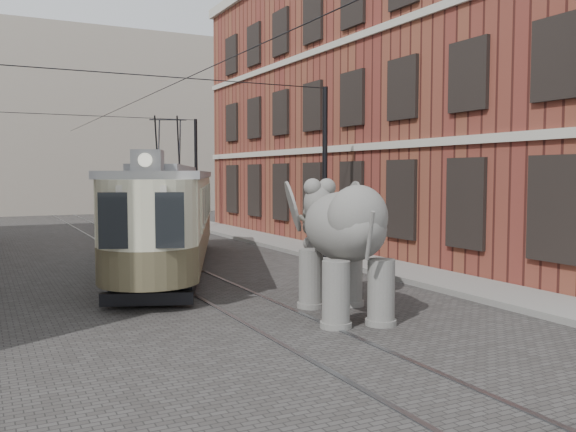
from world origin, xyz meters
TOP-DOWN VIEW (x-y plane):
  - ground at (0.00, 0.00)m, footprint 120.00×120.00m
  - tram_rails at (0.00, 0.00)m, footprint 1.54×80.00m
  - sidewalk_right at (6.00, 0.00)m, footprint 2.00×60.00m
  - brick_building at (11.00, 9.00)m, footprint 8.00×26.00m
  - distant_block at (0.00, 40.00)m, footprint 28.00×10.00m
  - catenary at (-0.20, 5.00)m, footprint 11.00×30.20m
  - tram at (-0.06, 6.79)m, footprint 6.61×12.16m
  - elephant at (1.46, -1.25)m, footprint 3.73×5.33m

SIDE VIEW (x-z plane):
  - ground at x=0.00m, z-range 0.00..0.00m
  - tram_rails at x=0.00m, z-range 0.00..0.02m
  - sidewalk_right at x=6.00m, z-range 0.00..0.15m
  - elephant at x=1.46m, z-range 0.00..2.96m
  - tram at x=-0.06m, z-range 0.00..4.79m
  - catenary at x=-0.20m, z-range 0.00..6.00m
  - brick_building at x=11.00m, z-range 0.00..12.00m
  - distant_block at x=0.00m, z-range 0.00..14.00m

